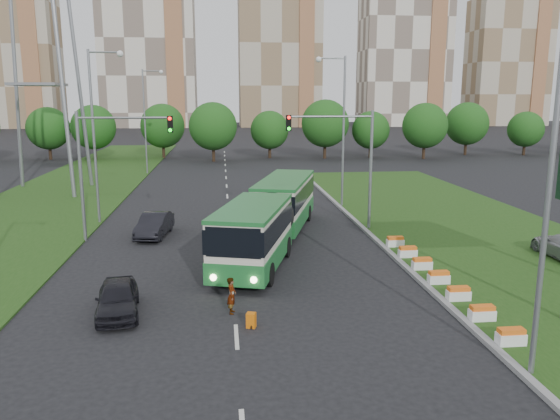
{
  "coord_description": "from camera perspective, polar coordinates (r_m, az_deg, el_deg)",
  "views": [
    {
      "loc": [
        -3.39,
        -25.11,
        8.76
      ],
      "look_at": [
        -0.22,
        4.71,
        2.6
      ],
      "focal_mm": 35.0,
      "sensor_mm": 36.0,
      "label": 1
    }
  ],
  "objects": [
    {
      "name": "apartment_tower_cwest",
      "position": [
        177.28,
        -13.65,
        16.87
      ],
      "size": [
        28.0,
        15.0,
        52.0
      ],
      "primitive_type": "cube",
      "color": "beige",
      "rests_on": "ground"
    },
    {
      "name": "articulated_bus",
      "position": [
        33.0,
        -1.21,
        -0.51
      ],
      "size": [
        2.84,
        18.19,
        2.99
      ],
      "rotation": [
        0.0,
        0.0,
        -0.29
      ],
      "color": "beige",
      "rests_on": "ground"
    },
    {
      "name": "apartment_tower_west",
      "position": [
        186.26,
        -26.35,
        15.13
      ],
      "size": [
        26.0,
        15.0,
        48.0
      ],
      "primitive_type": "cube",
      "color": "#B9AE95",
      "rests_on": "ground"
    },
    {
      "name": "midrise_east",
      "position": [
        198.78,
        22.66,
        13.98
      ],
      "size": [
        24.0,
        14.0,
        40.0
      ],
      "primitive_type": "cube",
      "color": "#B9AE95",
      "rests_on": "ground"
    },
    {
      "name": "lane_markings",
      "position": [
        45.96,
        -5.47,
        0.56
      ],
      "size": [
        0.2,
        100.0,
        0.01
      ],
      "primitive_type": null,
      "color": "silver",
      "rests_on": "ground"
    },
    {
      "name": "apartment_tower_ceast",
      "position": [
        176.83,
        -0.08,
        16.87
      ],
      "size": [
        25.0,
        15.0,
        50.0
      ],
      "primitive_type": "cube",
      "color": "#B9AE95",
      "rests_on": "ground"
    },
    {
      "name": "car_left_far",
      "position": [
        36.08,
        -12.99,
        -1.52
      ],
      "size": [
        2.21,
        4.74,
        1.5
      ],
      "primitive_type": "imported",
      "rotation": [
        0.0,
        0.0,
        -0.14
      ],
      "color": "black",
      "rests_on": "ground"
    },
    {
      "name": "street_lamps",
      "position": [
        35.22,
        -5.46,
        7.06
      ],
      "size": [
        36.0,
        60.0,
        12.0
      ],
      "primitive_type": null,
      "color": "gray",
      "rests_on": "ground"
    },
    {
      "name": "tree_line",
      "position": [
        81.34,
        3.45,
        8.58
      ],
      "size": [
        120.0,
        8.0,
        9.0
      ],
      "primitive_type": null,
      "color": "#174B14",
      "rests_on": "ground"
    },
    {
      "name": "car_left_near",
      "position": [
        23.67,
        -16.61,
        -8.81
      ],
      "size": [
        2.2,
        4.31,
        1.4
      ],
      "primitive_type": "imported",
      "rotation": [
        0.0,
        0.0,
        0.14
      ],
      "color": "black",
      "rests_on": "ground"
    },
    {
      "name": "flower_planters",
      "position": [
        27.08,
        16.25,
        -6.75
      ],
      "size": [
        1.1,
        13.7,
        0.6
      ],
      "primitive_type": null,
      "color": "white",
      "rests_on": "grass_median"
    },
    {
      "name": "grass_median",
      "position": [
        37.96,
        19.72,
        -2.32
      ],
      "size": [
        14.0,
        60.0,
        0.15
      ],
      "primitive_type": "cube",
      "color": "#1E4413",
      "rests_on": "ground"
    },
    {
      "name": "pedestrian",
      "position": [
        22.87,
        -5.07,
        -8.88
      ],
      "size": [
        0.45,
        0.61,
        1.55
      ],
      "primitive_type": "imported",
      "rotation": [
        0.0,
        0.0,
        1.43
      ],
      "color": "gray",
      "rests_on": "ground"
    },
    {
      "name": "median_kerb",
      "position": [
        35.51,
        9.55,
        -2.69
      ],
      "size": [
        0.3,
        60.0,
        0.18
      ],
      "primitive_type": "cube",
      "color": "gray",
      "rests_on": "ground"
    },
    {
      "name": "apartment_tower_east",
      "position": [
        185.18,
        12.82,
        15.89
      ],
      "size": [
        27.0,
        15.0,
        47.0
      ],
      "primitive_type": "cube",
      "color": "beige",
      "rests_on": "ground"
    },
    {
      "name": "traffic_mast_left",
      "position": [
        34.99,
        -17.64,
        5.47
      ],
      "size": [
        5.76,
        0.32,
        8.0
      ],
      "color": "gray",
      "rests_on": "ground"
    },
    {
      "name": "left_verge",
      "position": [
        52.92,
        -22.01,
        1.28
      ],
      "size": [
        12.0,
        110.0,
        0.1
      ],
      "primitive_type": "cube",
      "color": "#1E4413",
      "rests_on": "ground"
    },
    {
      "name": "shopping_trolley",
      "position": [
        21.64,
        -3.03,
        -11.44
      ],
      "size": [
        0.35,
        0.37,
        0.6
      ],
      "rotation": [
        0.0,
        0.0,
        -0.31
      ],
      "color": "#D9650B",
      "rests_on": "ground"
    },
    {
      "name": "ground",
      "position": [
        26.81,
        1.54,
        -7.47
      ],
      "size": [
        360.0,
        360.0,
        0.0
      ],
      "primitive_type": "plane",
      "color": "black",
      "rests_on": "ground"
    },
    {
      "name": "traffic_mast_median",
      "position": [
        36.21,
        7.03,
        6.11
      ],
      "size": [
        5.76,
        0.32,
        8.0
      ],
      "color": "gray",
      "rests_on": "ground"
    }
  ]
}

